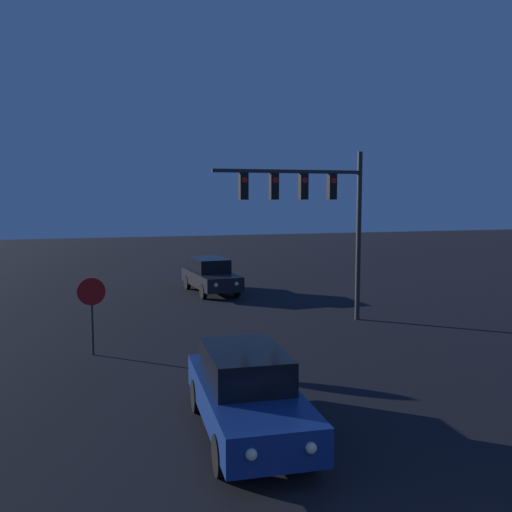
# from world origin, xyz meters

# --- Properties ---
(car_near) EXTENTS (1.92, 4.71, 1.60)m
(car_near) POSITION_xyz_m (-1.46, 6.46, 0.82)
(car_near) COLOR navy
(car_near) RESTS_ON ground_plane
(car_far) EXTENTS (2.01, 4.73, 1.60)m
(car_far) POSITION_xyz_m (1.27, 22.19, 0.82)
(car_far) COLOR black
(car_far) RESTS_ON ground_plane
(traffic_signal_mast) EXTENTS (5.45, 0.30, 6.04)m
(traffic_signal_mast) POSITION_xyz_m (3.40, 14.97, 4.25)
(traffic_signal_mast) COLOR #2D2D2D
(traffic_signal_mast) RESTS_ON ground_plane
(stop_sign) EXTENTS (0.78, 0.07, 2.21)m
(stop_sign) POSITION_xyz_m (-4.15, 12.89, 1.55)
(stop_sign) COLOR #2D2D2D
(stop_sign) RESTS_ON ground_plane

